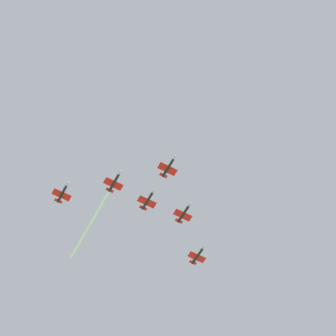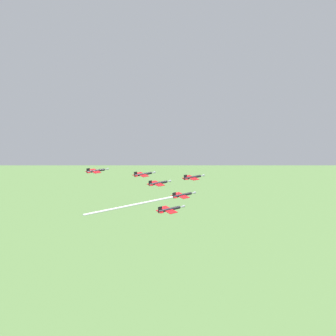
{
  "view_description": "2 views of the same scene",
  "coord_description": "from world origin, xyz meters",
  "px_view_note": "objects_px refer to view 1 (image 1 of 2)",
  "views": [
    {
      "loc": [
        67.49,
        -73.06,
        3.72
      ],
      "look_at": [
        -18.55,
        -12.71,
        200.93
      ],
      "focal_mm": 61.33,
      "sensor_mm": 36.0,
      "label": 1
    },
    {
      "loc": [
        -147.93,
        -159.92,
        258.73
      ],
      "look_at": [
        -20.02,
        2.44,
        202.14
      ],
      "focal_mm": 50.52,
      "sensor_mm": 36.0,
      "label": 2
    }
  ],
  "objects_px": {
    "jet_lead": "(168,168)",
    "jet_port_inner": "(184,214)",
    "jet_starboard_inner": "(101,206)",
    "jet_port_outer": "(148,201)",
    "jet_center_rear": "(62,193)",
    "jet_starboard_outer": "(198,256)"
  },
  "relations": [
    {
      "from": "jet_center_rear",
      "to": "jet_port_outer",
      "type": "bearing_deg",
      "value": 155.77
    },
    {
      "from": "jet_starboard_inner",
      "to": "jet_center_rear",
      "type": "distance_m",
      "value": 16.18
    },
    {
      "from": "jet_lead",
      "to": "jet_center_rear",
      "type": "relative_size",
      "value": 1.0
    },
    {
      "from": "jet_starboard_outer",
      "to": "jet_port_outer",
      "type": "bearing_deg",
      "value": 24.23
    },
    {
      "from": "jet_starboard_inner",
      "to": "jet_port_outer",
      "type": "height_order",
      "value": "jet_port_outer"
    },
    {
      "from": "jet_starboard_inner",
      "to": "jet_port_outer",
      "type": "bearing_deg",
      "value": 145.32
    },
    {
      "from": "jet_lead",
      "to": "jet_starboard_inner",
      "type": "xyz_separation_m",
      "value": [
        -29.72,
        -12.49,
        -0.81
      ]
    },
    {
      "from": "jet_starboard_inner",
      "to": "jet_starboard_outer",
      "type": "relative_size",
      "value": 4.35
    },
    {
      "from": "jet_lead",
      "to": "jet_port_inner",
      "type": "xyz_separation_m",
      "value": [
        -13.87,
        17.36,
        -0.06
      ]
    },
    {
      "from": "jet_starboard_inner",
      "to": "jet_lead",
      "type": "bearing_deg",
      "value": 119.17
    },
    {
      "from": "jet_lead",
      "to": "jet_port_inner",
      "type": "distance_m",
      "value": 22.21
    },
    {
      "from": "jet_starboard_outer",
      "to": "jet_starboard_inner",
      "type": "bearing_deg",
      "value": 3.97
    },
    {
      "from": "jet_port_outer",
      "to": "jet_center_rear",
      "type": "bearing_deg",
      "value": -24.23
    },
    {
      "from": "jet_port_outer",
      "to": "jet_starboard_inner",
      "type": "bearing_deg",
      "value": -34.68
    },
    {
      "from": "jet_center_rear",
      "to": "jet_starboard_outer",
      "type": "bearing_deg",
      "value": -180.0
    },
    {
      "from": "jet_lead",
      "to": "jet_starboard_outer",
      "type": "bearing_deg",
      "value": -135.0
    },
    {
      "from": "jet_starboard_inner",
      "to": "jet_port_outer",
      "type": "xyz_separation_m",
      "value": [
        12.54,
        14.4,
        0.99
      ]
    },
    {
      "from": "jet_port_inner",
      "to": "jet_starboard_inner",
      "type": "bearing_deg",
      "value": -21.6
    },
    {
      "from": "jet_lead",
      "to": "jet_port_outer",
      "type": "height_order",
      "value": "jet_port_outer"
    },
    {
      "from": "jet_center_rear",
      "to": "jet_lead",
      "type": "bearing_deg",
      "value": 135.0
    },
    {
      "from": "jet_port_outer",
      "to": "jet_center_rear",
      "type": "relative_size",
      "value": 1.0
    },
    {
      "from": "jet_lead",
      "to": "jet_port_outer",
      "type": "distance_m",
      "value": 17.28
    }
  ]
}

